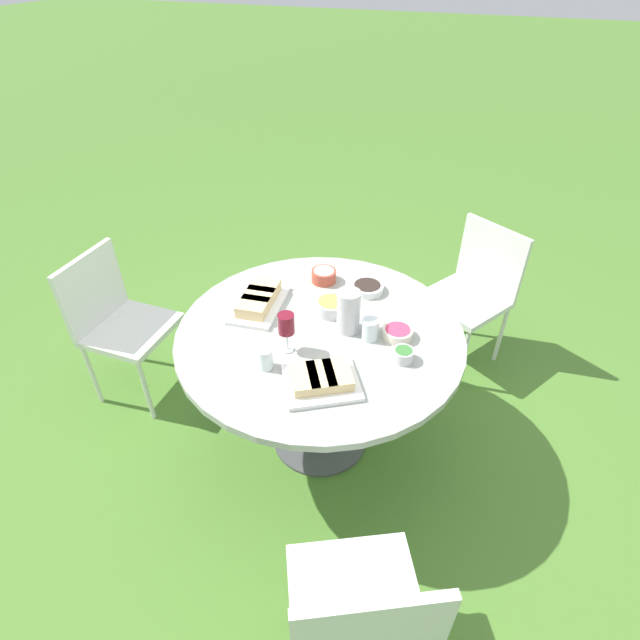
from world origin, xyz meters
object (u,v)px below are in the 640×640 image
Objects in this scene: dining_table at (320,348)px; chair_near_left at (475,286)px; wine_glass at (286,325)px; chair_far_back at (360,617)px; water_pitcher at (348,311)px; chair_near_right at (116,317)px.

dining_table is 1.50× the size of chair_near_left.
wine_glass is (0.09, 0.18, 0.24)m from dining_table.
wine_glass reaches higher than dining_table.
water_pitcher reaches higher than chair_far_back.
chair_far_back is at bearing 149.90° from chair_near_right.
chair_near_right is at bearing 0.23° from dining_table.
wine_glass is (0.20, 0.23, 0.03)m from water_pitcher.
dining_table is 1.21m from chair_near_left.
chair_near_left and chair_far_back have the same top height.
wine_glass is (0.71, 1.20, 0.38)m from chair_near_left.
chair_near_right is (1.22, 0.00, -0.14)m from dining_table.
chair_far_back is (0.11, 2.04, 0.00)m from chair_near_left.
dining_table is at bearing 23.90° from water_pitcher.
chair_near_right is at bearing -30.10° from chair_far_back.
chair_near_right is (1.85, 1.03, 0.00)m from chair_near_left.
wine_glass is (-1.14, 0.17, 0.38)m from chair_near_right.
water_pitcher is (-1.34, -0.06, 0.35)m from chair_near_right.
chair_near_left and chair_near_right have the same top height.
wine_glass is at bearing 63.90° from dining_table.
wine_glass is at bearing -54.15° from chair_far_back.
chair_near_left is 1.45m from wine_glass.
chair_far_back is (-1.74, 1.01, 0.00)m from chair_near_right.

